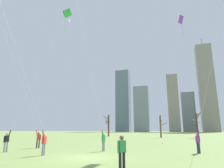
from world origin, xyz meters
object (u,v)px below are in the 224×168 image
(distant_kite_drifting_right_white, at_px, (68,36))
(bare_tree_center, at_px, (197,124))
(kite_flyer_foreground_right_blue, at_px, (29,111))
(kite_flyer_far_back_teal, at_px, (207,93))
(bystander_strolling_midfield, at_px, (122,151))
(kite_flyer_midfield_right_orange, at_px, (100,120))
(distant_kite_high_overhead_purple, at_px, (180,27))
(bare_tree_leftmost, at_px, (161,126))
(kite_flyer_foreground_left_red, at_px, (30,99))
(bare_tree_far_right_edge, at_px, (108,125))
(kite_flyer_midfield_left_green, at_px, (28,95))

(distant_kite_drifting_right_white, relative_size, bare_tree_center, 4.81)
(kite_flyer_foreground_right_blue, height_order, kite_flyer_far_back_teal, kite_flyer_foreground_right_blue)
(kite_flyer_far_back_teal, xyz_separation_m, bystander_strolling_midfield, (-4.99, -7.01, -3.73))
(kite_flyer_foreground_right_blue, bearing_deg, kite_flyer_midfield_right_orange, -7.07)
(kite_flyer_foreground_right_blue, xyz_separation_m, kite_flyer_midfield_right_orange, (8.63, -1.07, -1.12))
(distant_kite_high_overhead_purple, xyz_separation_m, bare_tree_leftmost, (-5.04, 24.07, -12.39))
(bare_tree_center, distance_m, bare_tree_leftmost, 8.31)
(kite_flyer_foreground_left_red, height_order, bare_tree_center, kite_flyer_foreground_left_red)
(bare_tree_far_right_edge, bearing_deg, bare_tree_leftmost, -17.18)
(kite_flyer_foreground_right_blue, bearing_deg, distant_kite_drifting_right_white, 111.67)
(kite_flyer_midfield_left_green, distance_m, kite_flyer_foreground_left_red, 5.87)
(kite_flyer_foreground_left_red, bearing_deg, kite_flyer_foreground_right_blue, 130.43)
(bystander_strolling_midfield, distance_m, bare_tree_leftmost, 39.74)
(kite_flyer_midfield_left_green, distance_m, bare_tree_leftmost, 34.98)
(kite_flyer_foreground_right_blue, bearing_deg, bare_tree_leftmost, 70.23)
(kite_flyer_foreground_left_red, bearing_deg, bare_tree_far_right_edge, 101.46)
(distant_kite_drifting_right_white, xyz_separation_m, bare_tree_far_right_edge, (4.36, 16.52, -20.26))
(kite_flyer_far_back_teal, relative_size, bare_tree_center, 2.87)
(kite_flyer_foreground_left_red, relative_size, distant_kite_high_overhead_purple, 0.98)
(kite_flyer_midfield_right_orange, distance_m, bare_tree_far_right_edge, 39.18)
(kite_flyer_midfield_left_green, xyz_separation_m, bystander_strolling_midfield, (11.40, -6.31, -4.35))
(kite_flyer_foreground_right_blue, distance_m, kite_flyer_midfield_right_orange, 8.77)
(distant_kite_drifting_right_white, height_order, bare_tree_leftmost, distant_kite_drifting_right_white)
(kite_flyer_midfield_right_orange, xyz_separation_m, distant_kite_high_overhead_purple, (7.77, 8.62, 12.39))
(bystander_strolling_midfield, bearing_deg, kite_flyer_far_back_teal, 54.55)
(kite_flyer_far_back_teal, xyz_separation_m, distant_kite_drifting_right_white, (-25.38, 20.73, 18.81))
(bare_tree_center, height_order, bare_tree_far_right_edge, bare_tree_far_right_edge)
(kite_flyer_midfield_left_green, bearing_deg, kite_flyer_foreground_right_blue, 123.94)
(kite_flyer_far_back_teal, xyz_separation_m, bare_tree_leftmost, (-6.20, 32.67, -1.92))
(kite_flyer_foreground_right_blue, distance_m, bare_tree_far_right_edge, 36.37)
(kite_flyer_foreground_right_blue, height_order, bare_tree_far_right_edge, kite_flyer_foreground_right_blue)
(distant_kite_high_overhead_purple, bearing_deg, kite_flyer_foreground_left_red, -129.92)
(kite_flyer_midfield_left_green, bearing_deg, distant_kite_high_overhead_purple, 31.41)
(kite_flyer_midfield_right_orange, distance_m, bystander_strolling_midfield, 8.23)
(kite_flyer_midfield_right_orange, bearing_deg, bare_tree_leftmost, 85.22)
(distant_kite_drifting_right_white, distance_m, bare_tree_center, 36.65)
(kite_flyer_midfield_left_green, bearing_deg, bare_tree_leftmost, 73.03)
(kite_flyer_foreground_right_blue, bearing_deg, kite_flyer_far_back_teal, -3.43)
(distant_kite_drifting_right_white, bearing_deg, bare_tree_leftmost, 31.90)
(distant_kite_high_overhead_purple, relative_size, bare_tree_leftmost, 3.07)
(kite_flyer_midfield_right_orange, relative_size, kite_flyer_foreground_left_red, 0.89)
(kite_flyer_foreground_right_blue, relative_size, kite_flyer_foreground_left_red, 1.25)
(kite_flyer_midfield_left_green, height_order, distant_kite_drifting_right_white, distant_kite_drifting_right_white)
(bare_tree_center, xyz_separation_m, bare_tree_leftmost, (-8.17, -1.50, -0.37))
(bare_tree_center, xyz_separation_m, bare_tree_far_right_edge, (-22.99, 3.08, 0.11))
(distant_kite_drifting_right_white, bearing_deg, kite_flyer_midfield_left_green, -67.23)
(kite_flyer_foreground_left_red, bearing_deg, distant_kite_high_overhead_purple, 50.08)
(bystander_strolling_midfield, height_order, distant_kite_drifting_right_white, distant_kite_drifting_right_white)
(bare_tree_far_right_edge, distance_m, bare_tree_leftmost, 15.52)
(bare_tree_far_right_edge, bearing_deg, kite_flyer_foreground_left_red, -78.54)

